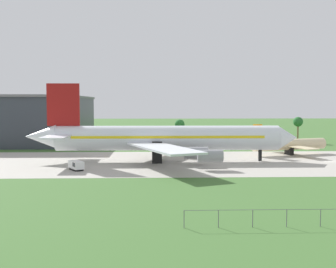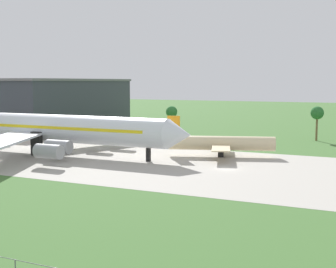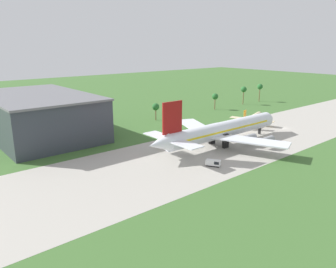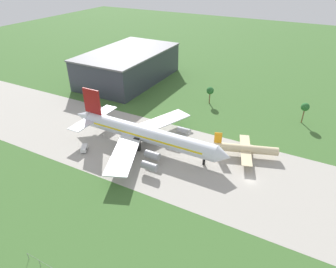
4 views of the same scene
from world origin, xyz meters
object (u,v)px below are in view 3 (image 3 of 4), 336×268
at_px(regional_aircraft, 252,119).
at_px(terminal_building, 38,115).
at_px(baggage_tug, 214,163).
at_px(jet_airliner, 222,130).

bearing_deg(regional_aircraft, terminal_building, 151.03).
bearing_deg(baggage_tug, regional_aircraft, 25.29).
distance_m(regional_aircraft, terminal_building, 95.30).
height_order(regional_aircraft, terminal_building, terminal_building).
bearing_deg(regional_aircraft, jet_airliner, -160.94).
bearing_deg(baggage_tug, terminal_building, 111.74).
relative_size(jet_airliner, terminal_building, 1.10).
bearing_deg(terminal_building, baggage_tug, -68.26).
distance_m(jet_airliner, baggage_tug, 23.69).
distance_m(jet_airliner, terminal_building, 75.37).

